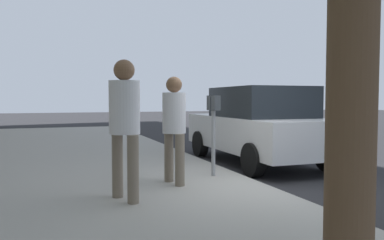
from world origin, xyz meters
name	(u,v)px	position (x,y,z in m)	size (l,w,h in m)	color
ground_plane	(261,191)	(0.00, 0.00, 0.00)	(80.00, 80.00, 0.00)	#232326
sidewalk_slab	(67,204)	(0.00, 3.00, 0.07)	(28.00, 6.00, 0.15)	gray
parking_meter	(213,118)	(0.76, 0.51, 1.17)	(0.36, 0.12, 1.41)	gray
pedestrian_at_meter	(174,122)	(0.38, 1.35, 1.14)	(0.51, 0.37, 1.70)	#726656
pedestrian_bystander	(125,116)	(-0.36, 2.27, 1.27)	(0.53, 0.41, 1.86)	#726656
parked_sedan_near	(258,125)	(2.45, -1.35, 0.89)	(4.42, 2.00, 1.77)	silver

